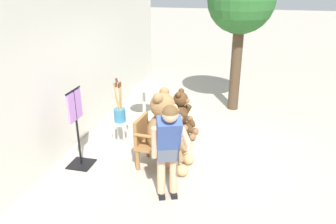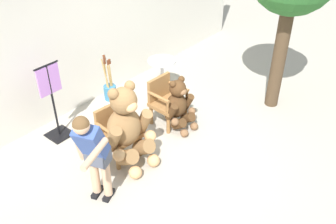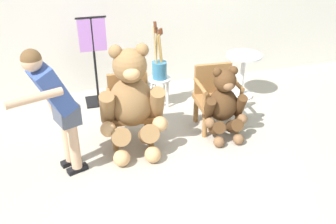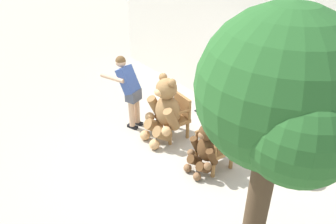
# 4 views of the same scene
# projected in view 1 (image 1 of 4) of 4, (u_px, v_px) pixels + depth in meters

# --- Properties ---
(ground_plane) EXTENTS (60.00, 60.00, 0.00)m
(ground_plane) POSITION_uv_depth(u_px,v_px,m) (196.00, 152.00, 6.06)
(ground_plane) COLOR #A8A091
(back_wall) EXTENTS (10.00, 0.16, 2.80)m
(back_wall) POSITION_uv_depth(u_px,v_px,m) (71.00, 71.00, 6.05)
(back_wall) COLOR silver
(back_wall) RESTS_ON ground
(wooden_chair_left) EXTENTS (0.60, 0.56, 0.86)m
(wooden_chair_left) POSITION_uv_depth(u_px,v_px,m) (151.00, 140.00, 5.50)
(wooden_chair_left) COLOR olive
(wooden_chair_left) RESTS_ON ground
(wooden_chair_right) EXTENTS (0.58, 0.55, 0.86)m
(wooden_chair_right) POSITION_uv_depth(u_px,v_px,m) (168.00, 113.00, 6.58)
(wooden_chair_right) COLOR olive
(wooden_chair_right) RESTS_ON ground
(teddy_bear_large) EXTENTS (0.82, 0.80, 1.37)m
(teddy_bear_large) POSITION_uv_depth(u_px,v_px,m) (165.00, 131.00, 5.36)
(teddy_bear_large) COLOR olive
(teddy_bear_large) RESTS_ON ground
(teddy_bear_small) EXTENTS (0.59, 0.56, 0.98)m
(teddy_bear_small) POSITION_uv_depth(u_px,v_px,m) (182.00, 114.00, 6.51)
(teddy_bear_small) COLOR #4C3019
(teddy_bear_small) RESTS_ON ground
(person_visitor) EXTENTS (0.71, 0.66, 1.54)m
(person_visitor) POSITION_uv_depth(u_px,v_px,m) (168.00, 144.00, 4.43)
(person_visitor) COLOR black
(person_visitor) RESTS_ON ground
(white_stool) EXTENTS (0.34, 0.34, 0.46)m
(white_stool) POSITION_uv_depth(u_px,v_px,m) (120.00, 127.00, 6.26)
(white_stool) COLOR silver
(white_stool) RESTS_ON ground
(brush_bucket) EXTENTS (0.22, 0.22, 0.87)m
(brush_bucket) POSITION_uv_depth(u_px,v_px,m) (120.00, 113.00, 6.14)
(brush_bucket) COLOR teal
(brush_bucket) RESTS_ON white_stool
(round_side_table) EXTENTS (0.56, 0.56, 0.72)m
(round_side_table) POSITION_uv_depth(u_px,v_px,m) (144.00, 99.00, 7.43)
(round_side_table) COLOR silver
(round_side_table) RESTS_ON ground
(patio_tree) EXTENTS (1.56, 1.49, 3.30)m
(patio_tree) POSITION_uv_depth(u_px,v_px,m) (243.00, 3.00, 7.18)
(patio_tree) COLOR #473523
(patio_tree) RESTS_ON ground
(clothing_display_stand) EXTENTS (0.44, 0.40, 1.36)m
(clothing_display_stand) POSITION_uv_depth(u_px,v_px,m) (77.00, 127.00, 5.38)
(clothing_display_stand) COLOR black
(clothing_display_stand) RESTS_ON ground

